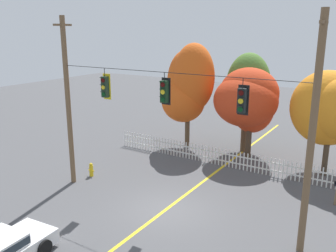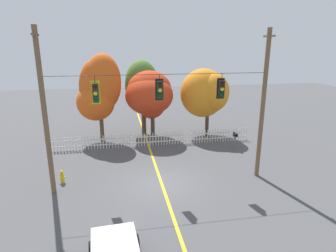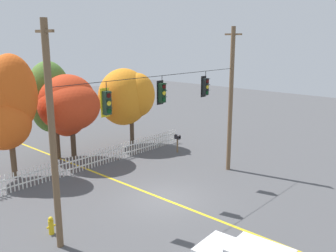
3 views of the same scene
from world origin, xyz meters
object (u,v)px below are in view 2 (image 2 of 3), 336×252
traffic_signal_eastbound_side (96,93)px  fire_hydrant (62,177)px  autumn_maple_far_west (206,93)px  traffic_signal_northbound_primary (221,89)px  roadside_mailbox (235,136)px  autumn_oak_far_east (150,94)px  autumn_maple_near_fence (99,90)px  autumn_maple_mid (142,89)px  traffic_signal_southbound_primary (160,90)px

traffic_signal_eastbound_side → fire_hydrant: bearing=154.7°
autumn_maple_far_west → fire_hydrant: size_ratio=7.50×
traffic_signal_northbound_primary → roadside_mailbox: size_ratio=1.07×
autumn_oak_far_east → autumn_maple_near_fence: bearing=-175.7°
autumn_maple_mid → autumn_maple_far_west: 5.57m
traffic_signal_eastbound_side → autumn_maple_near_fence: (-0.35, 8.57, -1.12)m
autumn_maple_mid → fire_hydrant: autumn_maple_mid is taller
traffic_signal_northbound_primary → autumn_maple_mid: 10.82m
traffic_signal_northbound_primary → fire_hydrant: 10.36m
traffic_signal_eastbound_side → autumn_maple_far_west: 12.16m
traffic_signal_eastbound_side → traffic_signal_northbound_primary: 6.70m
traffic_signal_northbound_primary → fire_hydrant: (-8.99, 1.08, -5.02)m
traffic_signal_northbound_primary → autumn_maple_far_west: (1.88, 8.46, -1.63)m
traffic_signal_southbound_primary → autumn_maple_near_fence: (-3.64, 8.57, -1.19)m
traffic_signal_southbound_primary → autumn_maple_far_west: traffic_signal_southbound_primary is taller
fire_hydrant → roadside_mailbox: (12.08, 3.54, 0.68)m
traffic_signal_eastbound_side → autumn_maple_far_west: traffic_signal_eastbound_side is taller
autumn_maple_far_west → roadside_mailbox: autumn_maple_far_west is taller
traffic_signal_southbound_primary → roadside_mailbox: traffic_signal_southbound_primary is taller
autumn_maple_mid → fire_hydrant: 11.24m
traffic_signal_eastbound_side → fire_hydrant: (-2.29, 1.08, -4.98)m
traffic_signal_northbound_primary → fire_hydrant: traffic_signal_northbound_primary is taller
autumn_oak_far_east → autumn_maple_mid: bearing=111.4°
traffic_signal_eastbound_side → roadside_mailbox: 11.65m
traffic_signal_southbound_primary → fire_hydrant: bearing=169.0°
fire_hydrant → autumn_maple_mid: bearing=58.5°
autumn_maple_mid → autumn_oak_far_east: autumn_maple_mid is taller
traffic_signal_eastbound_side → traffic_signal_northbound_primary: size_ratio=1.05×
autumn_maple_far_west → traffic_signal_southbound_primary: bearing=-122.1°
autumn_maple_far_west → fire_hydrant: autumn_maple_far_west is taller
autumn_maple_far_west → roadside_mailbox: size_ratio=4.45×
traffic_signal_northbound_primary → autumn_maple_mid: size_ratio=0.22×
autumn_maple_near_fence → autumn_maple_far_west: autumn_maple_near_fence is taller
autumn_oak_far_east → fire_hydrant: (-6.08, -7.80, -3.37)m
traffic_signal_southbound_primary → autumn_maple_mid: size_ratio=0.21×
autumn_oak_far_east → traffic_signal_eastbound_side: bearing=-113.1°
traffic_signal_southbound_primary → autumn_maple_far_west: 10.12m
traffic_signal_southbound_primary → autumn_maple_mid: autumn_maple_mid is taller
traffic_signal_southbound_primary → autumn_oak_far_east: traffic_signal_southbound_primary is taller
autumn_oak_far_east → autumn_maple_far_west: 4.81m
traffic_signal_eastbound_side → roadside_mailbox: size_ratio=1.13×
autumn_maple_mid → roadside_mailbox: autumn_maple_mid is taller
traffic_signal_eastbound_side → traffic_signal_southbound_primary: bearing=-0.0°
traffic_signal_southbound_primary → autumn_maple_mid: (-0.00, 10.17, -1.47)m
autumn_maple_far_west → autumn_maple_near_fence: bearing=179.3°
traffic_signal_eastbound_side → autumn_oak_far_east: bearing=66.9°
traffic_signal_southbound_primary → autumn_oak_far_east: (0.50, 8.88, -1.68)m
traffic_signal_southbound_primary → fire_hydrant: (-5.58, 1.08, -5.05)m
autumn_maple_far_west → roadside_mailbox: bearing=-72.6°
fire_hydrant → roadside_mailbox: roadside_mailbox is taller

